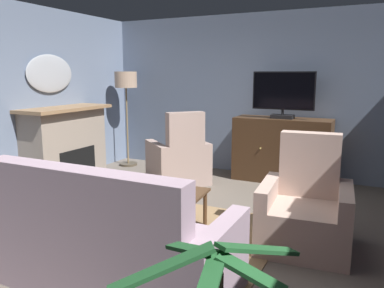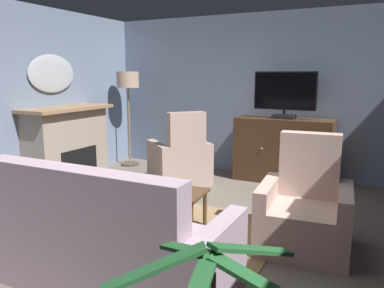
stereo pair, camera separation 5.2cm
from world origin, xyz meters
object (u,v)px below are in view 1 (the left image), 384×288
at_px(tv_remote, 174,190).
at_px(floor_lamp, 126,88).
at_px(armchair_in_far_corner, 305,213).
at_px(coffee_table, 167,195).
at_px(folded_newspaper, 164,190).
at_px(tv_cabinet, 282,151).
at_px(fireplace, 67,147).
at_px(wall_mirror_oval, 50,74).
at_px(sofa_floral, 107,246).
at_px(cat, 133,190).
at_px(armchair_beside_cabinet, 179,161).
at_px(television, 283,94).

bearing_deg(tv_remote, floor_lamp, 80.36).
bearing_deg(armchair_in_far_corner, floor_lamp, 150.12).
distance_m(coffee_table, folded_newspaper, 0.07).
relative_size(tv_cabinet, armchair_in_far_corner, 1.35).
height_order(coffee_table, floor_lamp, floor_lamp).
height_order(fireplace, floor_lamp, floor_lamp).
relative_size(folded_newspaper, floor_lamp, 0.17).
distance_m(fireplace, wall_mirror_oval, 1.16).
distance_m(tv_cabinet, sofa_floral, 3.79).
xyz_separation_m(coffee_table, cat, (-1.02, 0.79, -0.30)).
relative_size(folded_newspaper, cat, 0.57).
xyz_separation_m(armchair_in_far_corner, cat, (-2.49, 0.57, -0.26)).
bearing_deg(wall_mirror_oval, coffee_table, -18.74).
bearing_deg(fireplace, tv_cabinet, 28.63).
distance_m(wall_mirror_oval, armchair_beside_cabinet, 2.40).
xyz_separation_m(tv_remote, floor_lamp, (-2.26, 2.30, 1.00)).
distance_m(wall_mirror_oval, coffee_table, 2.99).
bearing_deg(sofa_floral, floor_lamp, 123.12).
bearing_deg(cat, tv_remote, -35.15).
xyz_separation_m(fireplace, television, (2.99, 1.58, 0.83)).
distance_m(wall_mirror_oval, folded_newspaper, 2.95).
distance_m(television, tv_remote, 2.68).
height_order(tv_cabinet, floor_lamp, floor_lamp).
bearing_deg(armchair_in_far_corner, coffee_table, -171.47).
height_order(tv_cabinet, sofa_floral, sofa_floral).
height_order(tv_cabinet, folded_newspaper, tv_cabinet).
height_order(tv_remote, folded_newspaper, tv_remote).
height_order(television, folded_newspaper, television).
relative_size(tv_remote, floor_lamp, 0.10).
relative_size(fireplace, sofa_floral, 0.74).
bearing_deg(armchair_in_far_corner, fireplace, 170.33).
height_order(folded_newspaper, armchair_beside_cabinet, armchair_beside_cabinet).
bearing_deg(armchair_beside_cabinet, television, 27.76).
bearing_deg(television, folded_newspaper, -106.37).
relative_size(armchair_beside_cabinet, cat, 2.23).
relative_size(television, armchair_beside_cabinet, 0.82).
height_order(wall_mirror_oval, tv_remote, wall_mirror_oval).
height_order(coffee_table, folded_newspaper, folded_newspaper).
bearing_deg(armchair_in_far_corner, tv_cabinet, 108.65).
xyz_separation_m(coffee_table, sofa_floral, (0.16, -1.25, -0.04)).
bearing_deg(tv_cabinet, tv_remote, -103.91).
distance_m(sofa_floral, armchair_beside_cabinet, 3.07).
distance_m(sofa_floral, floor_lamp, 4.40).
bearing_deg(fireplace, cat, -3.26).
xyz_separation_m(television, floor_lamp, (-2.87, -0.13, 0.04)).
relative_size(armchair_in_far_corner, cat, 2.12).
distance_m(folded_newspaper, armchair_beside_cabinet, 1.86).
relative_size(coffee_table, floor_lamp, 0.51).
distance_m(armchair_beside_cabinet, floor_lamp, 1.91).
bearing_deg(folded_newspaper, cat, 133.08).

